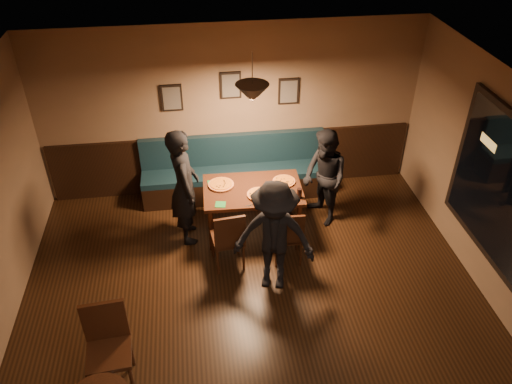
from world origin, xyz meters
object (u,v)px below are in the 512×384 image
Objects in this scene: booth_bench at (235,170)px; chair_near_right at (288,234)px; cafe_chair_far at (109,352)px; dining_table at (253,210)px; diner_front at (274,237)px; diner_right at (324,178)px; soda_glass at (299,193)px; diner_left at (184,187)px; tabasco_bottle at (287,186)px; chair_near_left at (228,237)px.

chair_near_right is at bearing -71.13° from booth_bench.
booth_bench is 3.78m from cafe_chair_far.
dining_table is 0.89× the size of diner_front.
diner_right reaches higher than soda_glass.
chair_near_right is 0.55× the size of diner_front.
diner_left is 16.80× the size of tabasco_bottle.
booth_bench is at bearing 111.37° from chair_near_right.
diner_left is at bearing -129.86° from booth_bench.
diner_front is at bearing -120.48° from soda_glass.
chair_near_right is at bearing -120.72° from soda_glass.
dining_table is 1.17m from diner_right.
chair_near_right is at bearing -122.36° from diner_left.
diner_right reaches higher than cafe_chair_far.
diner_front is at bearing -82.20° from booth_bench.
booth_bench is 1.86× the size of diner_front.
diner_right is 0.96× the size of diner_front.
soda_glass is at bearing -106.46° from diner_left.
tabasco_bottle is at bearing -98.64° from diner_left.
diner_left reaches higher than booth_bench.
diner_right is 14.46× the size of tabasco_bottle.
booth_bench is 19.70× the size of soda_glass.
chair_near_right is (0.83, -0.01, -0.03)m from chair_near_left.
cafe_chair_far is (-2.24, -1.74, 0.08)m from chair_near_right.
diner_front is (0.12, -1.16, 0.42)m from dining_table.
chair_near_left is 0.80m from diner_front.
chair_near_right is 0.50× the size of diner_left.
chair_near_right reaches higher than tabasco_bottle.
diner_left is (-0.54, 0.68, 0.42)m from chair_near_left.
diner_left reaches higher than chair_near_left.
booth_bench is 28.21× the size of tabasco_bottle.
chair_near_left is at bearing -80.71° from diner_right.
dining_table is at bearing 170.71° from tabasco_bottle.
dining_table is at bearing -95.50° from diner_left.
dining_table is 1.24m from diner_front.
diner_left is at bearing -178.04° from dining_table.
diner_front is at bearing -55.83° from diner_right.
dining_table is 1.10m from diner_left.
cafe_chair_far reaches higher than chair_near_right.
booth_bench reaches higher than soda_glass.
booth_bench reaches higher than chair_near_right.
booth_bench is at bearing 122.23° from tabasco_bottle.
chair_near_right is at bearing -59.30° from diner_right.
tabasco_bottle is 3.32m from cafe_chair_far.
diner_left is 1.46m from tabasco_bottle.
chair_near_left is 1.76m from diner_right.
cafe_chair_far is (-0.87, -2.43, -0.37)m from diner_left.
booth_bench is at bearing -141.91° from diner_right.
cafe_chair_far is (-2.33, -2.35, -0.30)m from tabasco_bottle.
diner_left reaches higher than dining_table.
tabasco_bottle is (0.92, 0.61, 0.34)m from chair_near_left.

